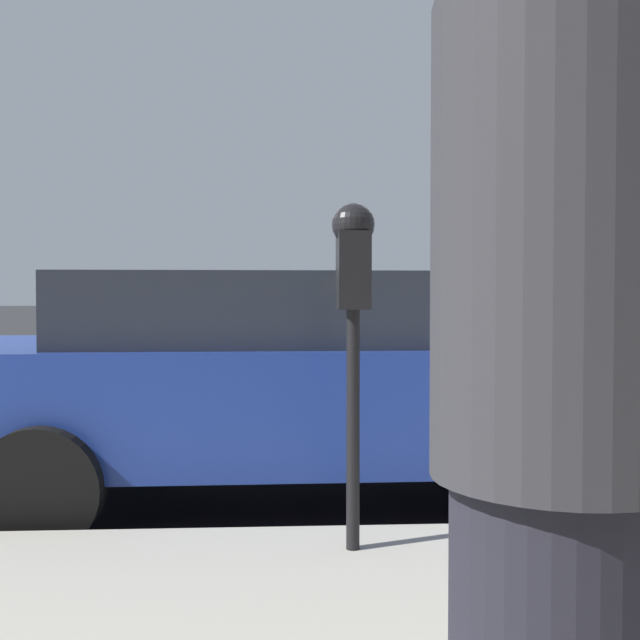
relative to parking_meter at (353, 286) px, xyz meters
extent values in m
plane|color=#2B2B2D|center=(2.54, 0.13, -1.34)|extent=(220.00, 220.00, 0.00)
cylinder|color=black|center=(0.00, 0.00, -0.64)|extent=(0.06, 0.06, 1.07)
cube|color=black|center=(0.00, 0.00, 0.06)|extent=(0.20, 0.14, 0.34)
sphere|color=black|center=(0.00, 0.00, 0.27)|extent=(0.19, 0.19, 0.19)
cube|color=gold|center=(0.11, 0.00, 0.02)|extent=(0.01, 0.11, 0.12)
cube|color=black|center=(0.11, 0.00, 0.14)|extent=(0.01, 0.10, 0.08)
cube|color=navy|center=(1.54, 0.07, -0.68)|extent=(2.01, 4.80, 0.68)
cube|color=#232833|center=(1.53, 0.26, -0.12)|extent=(1.75, 2.69, 0.43)
cylinder|color=black|center=(2.53, -1.40, -1.02)|extent=(0.23, 0.64, 0.64)
cylinder|color=black|center=(0.58, -1.42, -1.02)|extent=(0.23, 0.64, 0.64)
cylinder|color=black|center=(2.49, 1.56, -1.02)|extent=(0.23, 0.64, 0.64)
cylinder|color=black|center=(0.54, 1.54, -1.02)|extent=(0.23, 0.64, 0.64)
cylinder|color=#333338|center=(-2.19, -0.09, 0.03)|extent=(0.38, 0.38, 0.71)
camera|label=1|loc=(-3.29, 0.33, -0.05)|focal=42.00mm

